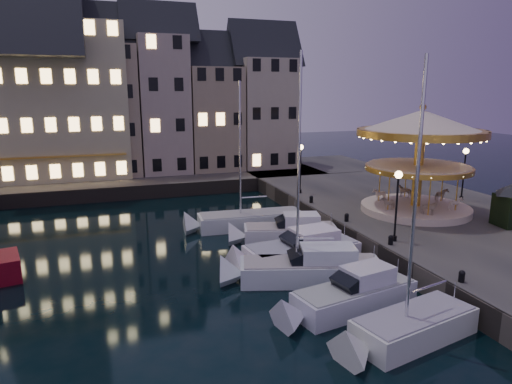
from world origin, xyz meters
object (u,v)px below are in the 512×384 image
object	(u,v)px
streetlamp_d	(464,167)
carousel	(420,142)
streetlamp_c	(301,162)
bollard_a	(462,276)
motorboat_d	(296,253)
motorboat_b	(348,298)
motorboat_f	(243,221)
bollard_b	(391,240)
bollard_d	(311,199)
bollard_c	(347,217)
streetlamp_b	(397,196)
motorboat_e	(284,233)
motorboat_a	(405,331)
motorboat_c	(303,269)

from	to	relation	value
streetlamp_d	carousel	world-z (taller)	carousel
streetlamp_c	bollard_a	bearing A→B (deg)	-91.76
carousel	motorboat_d	bearing A→B (deg)	-162.49
motorboat_b	motorboat_f	size ratio (longest dim) A/B	0.61
bollard_b	bollard_a	bearing A→B (deg)	-90.00
streetlamp_c	bollard_a	size ratio (longest dim) A/B	7.32
bollard_a	bollard_d	xyz separation A→B (m)	(0.00, 16.00, 0.00)
motorboat_d	streetlamp_d	bearing A→B (deg)	17.54
bollard_b	motorboat_d	size ratio (longest dim) A/B	0.07
bollard_a	bollard_c	bearing A→B (deg)	90.00
streetlamp_b	bollard_d	bearing A→B (deg)	93.43
bollard_c	motorboat_e	size ratio (longest dim) A/B	0.08
motorboat_a	motorboat_d	distance (m)	9.44
motorboat_d	carousel	size ratio (longest dim) A/B	0.89
motorboat_c	carousel	bearing A→B (deg)	27.34
bollard_d	motorboat_e	distance (m)	6.34
bollard_a	motorboat_e	world-z (taller)	motorboat_e
bollard_c	motorboat_f	size ratio (longest dim) A/B	0.05
streetlamp_c	bollard_a	xyz separation A→B (m)	(-0.60, -19.50, -2.41)
motorboat_a	motorboat_c	world-z (taller)	motorboat_c
motorboat_d	motorboat_e	xyz separation A→B (m)	(0.74, 3.67, -0.00)
motorboat_e	bollard_a	bearing A→B (deg)	-69.70
streetlamp_b	streetlamp_c	bearing A→B (deg)	90.00
bollard_d	motorboat_f	size ratio (longest dim) A/B	0.05
bollard_a	motorboat_a	world-z (taller)	motorboat_a
bollard_b	carousel	bearing A→B (deg)	43.17
motorboat_c	bollard_a	bearing A→B (deg)	-42.16
streetlamp_b	carousel	xyz separation A→B (m)	(5.40, 5.13, 2.38)
bollard_a	motorboat_c	distance (m)	7.67
motorboat_c	motorboat_d	distance (m)	2.66
motorboat_c	motorboat_e	xyz separation A→B (m)	(1.44, 6.24, -0.04)
bollard_b	bollard_c	xyz separation A→B (m)	(0.00, 5.00, 0.00)
streetlamp_c	motorboat_b	bearing A→B (deg)	-107.45
streetlamp_d	bollard_b	world-z (taller)	streetlamp_d
streetlamp_b	streetlamp_d	distance (m)	13.29
streetlamp_c	motorboat_c	distance (m)	16.04
motorboat_a	motorboat_e	size ratio (longest dim) A/B	1.50
bollard_b	motorboat_f	distance (m)	11.42
streetlamp_b	bollard_c	world-z (taller)	streetlamp_b
bollard_a	carousel	distance (m)	13.52
streetlamp_c	motorboat_f	xyz separation A→B (m)	(-6.44, -4.24, -3.49)
streetlamp_c	motorboat_b	world-z (taller)	streetlamp_c
streetlamp_c	motorboat_b	size ratio (longest dim) A/B	0.59
motorboat_d	bollard_a	bearing A→B (deg)	-57.26
motorboat_a	motorboat_e	world-z (taller)	motorboat_a
streetlamp_c	bollard_a	world-z (taller)	streetlamp_c
bollard_a	motorboat_c	bearing A→B (deg)	137.84
streetlamp_b	motorboat_f	distance (m)	11.80
bollard_b	motorboat_b	size ratio (longest dim) A/B	0.08
motorboat_e	bollard_d	bearing A→B (deg)	47.93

